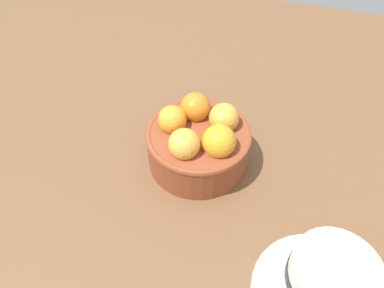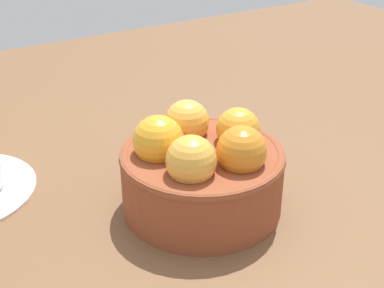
{
  "view_description": "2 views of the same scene",
  "coord_description": "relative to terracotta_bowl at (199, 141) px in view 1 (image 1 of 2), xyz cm",
  "views": [
    {
      "loc": [
        10.35,
        -32.69,
        40.3
      ],
      "look_at": [
        -0.43,
        -1.55,
        4.92
      ],
      "focal_mm": 32.61,
      "sensor_mm": 36.0,
      "label": 1
    },
    {
      "loc": [
        22.93,
        35.15,
        28.78
      ],
      "look_at": [
        1.53,
        0.71,
        7.41
      ],
      "focal_mm": 50.07,
      "sensor_mm": 36.0,
      "label": 2
    }
  ],
  "objects": [
    {
      "name": "coffee_cup",
      "position": [
        19.09,
        -14.72,
        -0.56
      ],
      "size": [
        15.1,
        15.1,
        7.62
      ],
      "color": "white",
      "rests_on": "ground_plane"
    },
    {
      "name": "terracotta_bowl",
      "position": [
        0.0,
        0.0,
        0.0
      ],
      "size": [
        14.95,
        14.95,
        9.4
      ],
      "color": "brown",
      "rests_on": "ground_plane"
    },
    {
      "name": "ground_plane",
      "position": [
        -0.05,
        -0.0,
        -6.59
      ],
      "size": [
        151.36,
        116.17,
        4.91
      ],
      "primitive_type": "cube",
      "color": "brown"
    }
  ]
}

